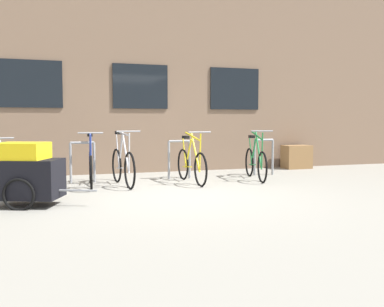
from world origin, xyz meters
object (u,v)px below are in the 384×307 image
object	(u,v)px
bicycle_silver	(123,165)
bike_trailer	(27,173)
planter_box	(297,157)
bicycle_green	(255,162)
bicycle_yellow	(191,164)
bicycle_blue	(91,166)

from	to	relation	value
bicycle_silver	bike_trailer	bearing A→B (deg)	-135.58
bike_trailer	planter_box	distance (m)	7.08
planter_box	bike_trailer	bearing A→B (deg)	-154.18
bicycle_silver	planter_box	distance (m)	4.96
bicycle_green	bike_trailer	distance (m)	4.73
bicycle_yellow	bicycle_green	bearing A→B (deg)	2.10
bicycle_yellow	bicycle_blue	world-z (taller)	same
bicycle_yellow	planter_box	bearing A→B (deg)	24.61
bicycle_blue	bicycle_silver	bearing A→B (deg)	-6.42
bicycle_yellow	bicycle_blue	bearing A→B (deg)	176.04
bicycle_green	bicycle_blue	bearing A→B (deg)	178.62
bicycle_blue	planter_box	bearing A→B (deg)	14.81
bicycle_green	bicycle_yellow	size ratio (longest dim) A/B	0.97
bicycle_silver	bicycle_yellow	world-z (taller)	bicycle_silver
bike_trailer	planter_box	size ratio (longest dim) A/B	2.09
bicycle_silver	bicycle_yellow	bearing A→B (deg)	-2.87
bicycle_silver	bicycle_blue	xyz separation A→B (m)	(-0.60, 0.07, -0.02)
bike_trailer	planter_box	bearing A→B (deg)	25.82
bicycle_silver	bicycle_yellow	distance (m)	1.36
bicycle_silver	planter_box	xyz separation A→B (m)	(4.73, 1.48, -0.09)
bicycle_blue	planter_box	xyz separation A→B (m)	(5.33, 1.41, -0.07)
bicycle_green	bike_trailer	world-z (taller)	bicycle_green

